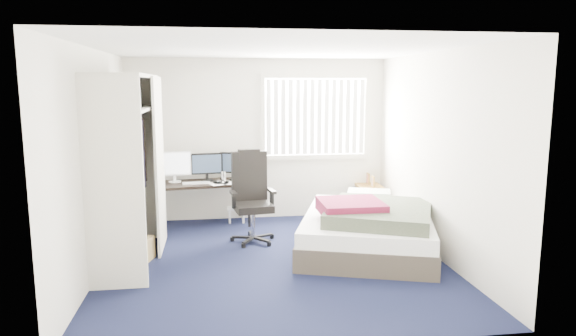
# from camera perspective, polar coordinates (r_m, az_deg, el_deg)

# --- Properties ---
(ground) EXTENTS (4.20, 4.20, 0.00)m
(ground) POSITION_cam_1_polar(r_m,az_deg,el_deg) (6.28, -1.54, -10.31)
(ground) COLOR black
(ground) RESTS_ON ground
(room_shell) EXTENTS (4.20, 4.20, 4.20)m
(room_shell) POSITION_cam_1_polar(r_m,az_deg,el_deg) (5.94, -1.60, 3.53)
(room_shell) COLOR silver
(room_shell) RESTS_ON ground
(window_assembly) EXTENTS (1.72, 0.09, 1.32)m
(window_assembly) POSITION_cam_1_polar(r_m,az_deg,el_deg) (8.09, 3.08, 5.69)
(window_assembly) COLOR white
(window_assembly) RESTS_ON ground
(closet) EXTENTS (0.64, 1.84, 2.22)m
(closet) POSITION_cam_1_polar(r_m,az_deg,el_deg) (6.27, -17.26, 1.96)
(closet) COLOR beige
(closet) RESTS_ON ground
(desk) EXTENTS (1.42, 0.79, 1.13)m
(desk) POSITION_cam_1_polar(r_m,az_deg,el_deg) (7.76, -9.22, -1.20)
(desk) COLOR black
(desk) RESTS_ON ground
(office_chair) EXTENTS (0.65, 0.65, 1.23)m
(office_chair) POSITION_cam_1_polar(r_m,az_deg,el_deg) (6.98, -4.05, -4.25)
(office_chair) COLOR black
(office_chair) RESTS_ON ground
(footstool) EXTENTS (0.29, 0.23, 0.23)m
(footstool) POSITION_cam_1_polar(r_m,az_deg,el_deg) (7.97, -5.76, -4.77)
(footstool) COLOR white
(footstool) RESTS_ON ground
(nightstand) EXTENTS (0.40, 0.76, 0.70)m
(nightstand) POSITION_cam_1_polar(r_m,az_deg,el_deg) (8.26, 9.07, -2.37)
(nightstand) COLOR brown
(nightstand) RESTS_ON ground
(bed) EXTENTS (2.19, 2.54, 0.70)m
(bed) POSITION_cam_1_polar(r_m,az_deg,el_deg) (6.70, 8.91, -6.50)
(bed) COLOR #3A322A
(bed) RESTS_ON ground
(pine_box) EXTENTS (0.44, 0.38, 0.28)m
(pine_box) POSITION_cam_1_polar(r_m,az_deg,el_deg) (6.54, -16.53, -8.60)
(pine_box) COLOR #A08550
(pine_box) RESTS_ON ground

